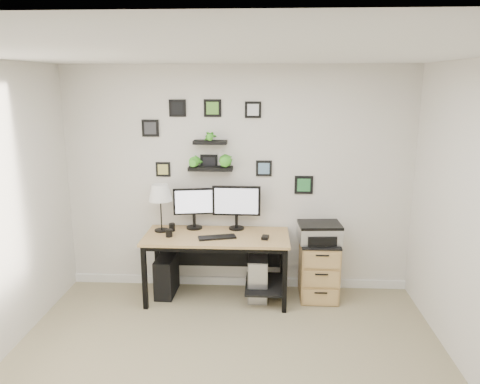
# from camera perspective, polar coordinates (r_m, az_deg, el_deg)

# --- Properties ---
(room) EXTENTS (4.00, 4.00, 4.00)m
(room) POSITION_cam_1_polar(r_m,az_deg,el_deg) (5.77, -0.29, -10.80)
(room) COLOR tan
(room) RESTS_ON ground
(desk) EXTENTS (1.60, 0.70, 0.75)m
(desk) POSITION_cam_1_polar(r_m,az_deg,el_deg) (5.27, -2.44, -6.46)
(desk) COLOR tan
(desk) RESTS_ON ground
(monitor_left) EXTENTS (0.47, 0.21, 0.48)m
(monitor_left) POSITION_cam_1_polar(r_m,az_deg,el_deg) (5.38, -5.65, -1.62)
(monitor_left) COLOR black
(monitor_left) RESTS_ON desk
(monitor_right) EXTENTS (0.55, 0.18, 0.51)m
(monitor_right) POSITION_cam_1_polar(r_m,az_deg,el_deg) (5.32, -0.44, -1.45)
(monitor_right) COLOR black
(monitor_right) RESTS_ON desk
(keyboard) EXTENTS (0.43, 0.23, 0.02)m
(keyboard) POSITION_cam_1_polar(r_m,az_deg,el_deg) (5.11, -2.81, -5.54)
(keyboard) COLOR black
(keyboard) RESTS_ON desk
(mouse) EXTENTS (0.09, 0.12, 0.03)m
(mouse) POSITION_cam_1_polar(r_m,az_deg,el_deg) (5.09, 3.09, -5.55)
(mouse) COLOR black
(mouse) RESTS_ON desk
(table_lamp) EXTENTS (0.27, 0.27, 0.54)m
(table_lamp) POSITION_cam_1_polar(r_m,az_deg,el_deg) (5.30, -9.69, -0.22)
(table_lamp) COLOR black
(table_lamp) RESTS_ON desk
(mug) EXTENTS (0.08, 0.08, 0.08)m
(mug) POSITION_cam_1_polar(r_m,az_deg,el_deg) (5.20, -8.64, -4.97)
(mug) COLOR black
(mug) RESTS_ON desk
(pen_cup) EXTENTS (0.07, 0.07, 0.09)m
(pen_cup) POSITION_cam_1_polar(r_m,az_deg,el_deg) (5.38, -8.29, -4.27)
(pen_cup) COLOR black
(pen_cup) RESTS_ON desk
(pc_tower_black) EXTENTS (0.21, 0.46, 0.45)m
(pc_tower_black) POSITION_cam_1_polar(r_m,az_deg,el_deg) (5.56, -8.94, -10.00)
(pc_tower_black) COLOR black
(pc_tower_black) RESTS_ON ground
(pc_tower_grey) EXTENTS (0.22, 0.50, 0.49)m
(pc_tower_grey) POSITION_cam_1_polar(r_m,az_deg,el_deg) (5.43, 2.18, -10.17)
(pc_tower_grey) COLOR gray
(pc_tower_grey) RESTS_ON ground
(file_cabinet) EXTENTS (0.43, 0.53, 0.67)m
(file_cabinet) POSITION_cam_1_polar(r_m,az_deg,el_deg) (5.45, 9.57, -9.26)
(file_cabinet) COLOR tan
(file_cabinet) RESTS_ON ground
(printer) EXTENTS (0.48, 0.40, 0.21)m
(printer) POSITION_cam_1_polar(r_m,az_deg,el_deg) (5.28, 9.67, -4.89)
(printer) COLOR silver
(printer) RESTS_ON file_cabinet
(wall_decor) EXTENTS (1.95, 0.18, 1.07)m
(wall_decor) POSITION_cam_1_polar(r_m,az_deg,el_deg) (5.28, -3.28, 5.13)
(wall_decor) COLOR black
(wall_decor) RESTS_ON ground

